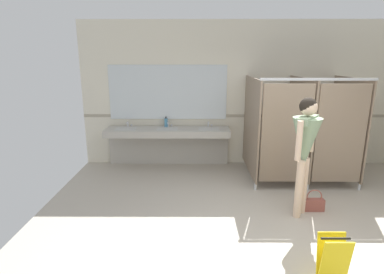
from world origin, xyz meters
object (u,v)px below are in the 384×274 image
object	(u,v)px
person_standing	(305,142)
wet_floor_sign	(333,262)
handbag	(314,204)
soap_dispenser	(166,122)

from	to	relation	value
person_standing	wet_floor_sign	bearing A→B (deg)	-97.10
person_standing	handbag	bearing A→B (deg)	24.62
soap_dispenser	person_standing	bearing A→B (deg)	-45.59
person_standing	soap_dispenser	size ratio (longest dim) A/B	7.98
soap_dispenser	wet_floor_sign	distance (m)	4.24
handbag	wet_floor_sign	size ratio (longest dim) A/B	0.58
person_standing	soap_dispenser	bearing A→B (deg)	134.41
handbag	soap_dispenser	size ratio (longest dim) A/B	1.57
handbag	wet_floor_sign	world-z (taller)	wet_floor_sign
person_standing	handbag	size ratio (longest dim) A/B	5.09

